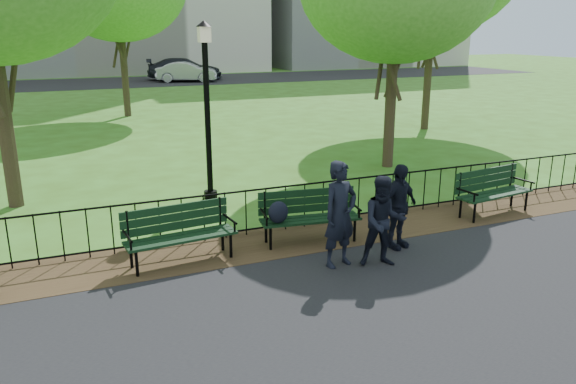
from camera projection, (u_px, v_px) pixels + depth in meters
name	position (u px, v px, depth m)	size (l,w,h in m)	color
ground	(365.00, 264.00, 9.33)	(120.00, 120.00, 0.00)	#385E18
asphalt_path	(518.00, 375.00, 6.32)	(60.00, 9.20, 0.01)	black
dirt_strip	(325.00, 234.00, 10.66)	(60.00, 1.60, 0.01)	#312314
far_street	(118.00, 82.00, 40.31)	(70.00, 9.00, 0.01)	black
iron_fence	(314.00, 202.00, 10.96)	(24.06, 0.06, 1.00)	black
park_bench_main	(299.00, 211.00, 10.05)	(1.87, 0.80, 1.03)	black
park_bench_left_a	(179.00, 228.00, 9.27)	(1.88, 0.75, 1.04)	black
park_bench_right_a	(491.00, 187.00, 11.69)	(1.87, 0.80, 1.03)	black
lamppost	(207.00, 105.00, 12.32)	(0.35, 0.35, 3.93)	black
person_left	(340.00, 214.00, 9.02)	(0.64, 0.42, 1.75)	black
person_mid	(384.00, 222.00, 9.05)	(0.73, 0.38, 1.51)	black
person_right	(398.00, 207.00, 9.79)	(0.89, 0.36, 1.52)	black
sedan_silver	(187.00, 72.00, 40.39)	(1.51, 4.33, 1.43)	#9FA2A7
sedan_dark	(184.00, 69.00, 42.06)	(2.24, 5.51, 1.60)	black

